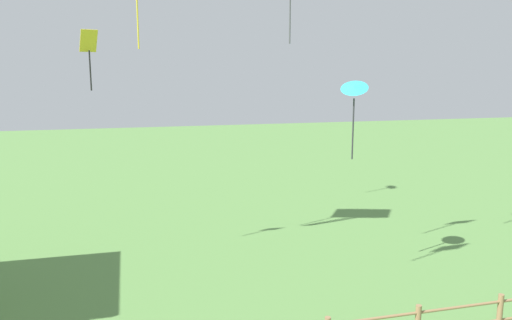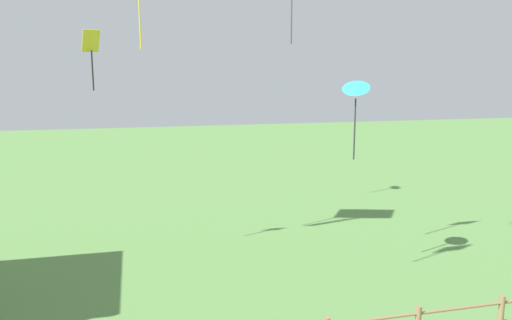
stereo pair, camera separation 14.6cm
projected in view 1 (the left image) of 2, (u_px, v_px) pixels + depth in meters
The scene contains 2 objects.
kite_yellow_diamond at pixel (89, 49), 16.02m from camera, with size 0.62×0.50×1.93m.
kite_cyan_delta at pixel (354, 91), 15.67m from camera, with size 1.15×1.12×2.55m.
Camera 1 is at (-3.04, -2.09, 6.72)m, focal length 35.00 mm.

